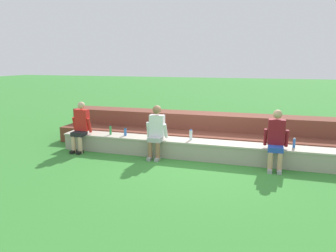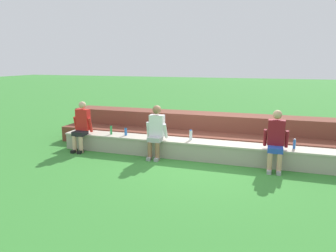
# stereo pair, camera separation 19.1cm
# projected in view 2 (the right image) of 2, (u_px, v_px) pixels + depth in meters

# --- Properties ---
(ground_plane) EXTENTS (80.00, 80.00, 0.00)m
(ground_plane) POSITION_uv_depth(u_px,v_px,m) (203.00, 162.00, 7.85)
(ground_plane) COLOR #388433
(stone_seating_wall) EXTENTS (8.05, 0.59, 0.47)m
(stone_seating_wall) POSITION_uv_depth(u_px,v_px,m) (205.00, 150.00, 8.05)
(stone_seating_wall) COLOR #A8A08E
(stone_seating_wall) RESTS_ON ground
(brick_bleachers) EXTENTS (9.33, 1.56, 0.94)m
(brick_bleachers) POSITION_uv_depth(u_px,v_px,m) (214.00, 133.00, 9.26)
(brick_bleachers) COLOR brown
(brick_bleachers) RESTS_ON ground
(person_far_left) EXTENTS (0.55, 0.58, 1.39)m
(person_far_left) POSITION_uv_depth(u_px,v_px,m) (82.00, 125.00, 8.77)
(person_far_left) COLOR #DBAD89
(person_far_left) RESTS_ON ground
(person_left_of_center) EXTENTS (0.56, 0.53, 1.38)m
(person_left_of_center) POSITION_uv_depth(u_px,v_px,m) (156.00, 130.00, 8.08)
(person_left_of_center) COLOR #996B4C
(person_left_of_center) RESTS_ON ground
(person_center) EXTENTS (0.55, 0.60, 1.40)m
(person_center) POSITION_uv_depth(u_px,v_px,m) (276.00, 139.00, 7.18)
(person_center) COLOR tan
(person_center) RESTS_ON ground
(water_bottle_mid_right) EXTENTS (0.06, 0.06, 0.24)m
(water_bottle_mid_right) POSITION_uv_depth(u_px,v_px,m) (294.00, 144.00, 7.36)
(water_bottle_mid_right) COLOR blue
(water_bottle_mid_right) RESTS_ON stone_seating_wall
(water_bottle_mid_left) EXTENTS (0.06, 0.06, 0.26)m
(water_bottle_mid_left) POSITION_uv_depth(u_px,v_px,m) (111.00, 130.00, 8.79)
(water_bottle_mid_left) COLOR green
(water_bottle_mid_left) RESTS_ON stone_seating_wall
(water_bottle_center_gap) EXTENTS (0.07, 0.07, 0.22)m
(water_bottle_center_gap) POSITION_uv_depth(u_px,v_px,m) (126.00, 132.00, 8.67)
(water_bottle_center_gap) COLOR blue
(water_bottle_center_gap) RESTS_ON stone_seating_wall
(water_bottle_near_right) EXTENTS (0.08, 0.08, 0.28)m
(water_bottle_near_right) POSITION_uv_depth(u_px,v_px,m) (191.00, 135.00, 8.14)
(water_bottle_near_right) COLOR silver
(water_bottle_near_right) RESTS_ON stone_seating_wall
(plastic_cup_right_end) EXTENTS (0.08, 0.08, 0.11)m
(plastic_cup_right_end) POSITION_uv_depth(u_px,v_px,m) (79.00, 130.00, 9.15)
(plastic_cup_right_end) COLOR blue
(plastic_cup_right_end) RESTS_ON stone_seating_wall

